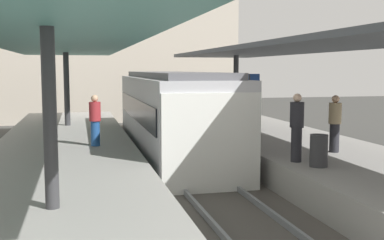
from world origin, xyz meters
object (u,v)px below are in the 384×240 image
commuter_train (173,116)px  passenger_mid_platform (297,126)px  litter_bin (319,151)px  platform_sign (249,88)px  passenger_near_bench (95,120)px  passenger_far_end (335,123)px

commuter_train → passenger_mid_platform: bearing=-68.8°
commuter_train → litter_bin: size_ratio=12.99×
platform_sign → passenger_near_bench: (-6.48, -3.72, -0.79)m
commuter_train → passenger_far_end: 5.94m
commuter_train → passenger_far_end: bearing=-49.2°
passenger_near_bench → passenger_far_end: bearing=-22.5°
commuter_train → passenger_mid_platform: 5.97m
litter_bin → passenger_near_bench: 6.98m
platform_sign → passenger_far_end: bearing=-88.0°
commuter_train → passenger_mid_platform: size_ratio=5.84×
platform_sign → passenger_mid_platform: (-1.49, -7.58, -0.70)m
platform_sign → passenger_far_end: 6.55m
passenger_far_end → passenger_near_bench: bearing=157.5°
litter_bin → commuter_train: bearing=111.1°
passenger_near_bench → platform_sign: bearing=29.9°
commuter_train → passenger_near_bench: commuter_train is taller
commuter_train → passenger_near_bench: bearing=-148.9°
platform_sign → passenger_near_bench: size_ratio=1.38×
passenger_near_bench → litter_bin: bearing=-41.1°
platform_sign → litter_bin: bearing=-98.5°
litter_bin → passenger_far_end: 2.36m
litter_bin → passenger_far_end: passenger_far_end is taller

